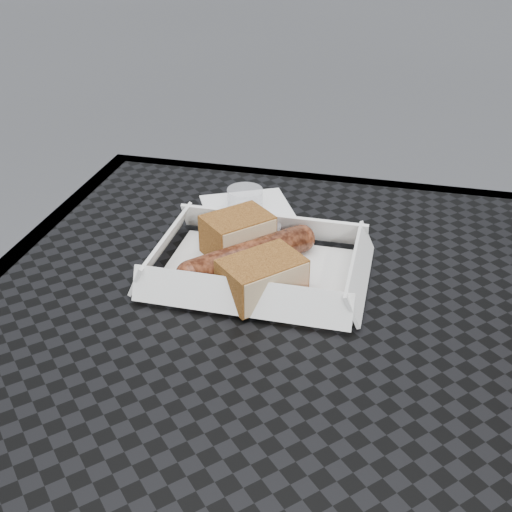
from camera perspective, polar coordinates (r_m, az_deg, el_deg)
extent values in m
cube|color=black|center=(0.67, 5.28, -7.17)|extent=(0.80, 0.80, 0.01)
cube|color=black|center=(1.01, 8.76, 5.89)|extent=(0.80, 0.03, 0.03)
cylinder|color=black|center=(1.25, -9.12, -8.53)|extent=(0.03, 0.03, 0.73)
cube|color=white|center=(0.76, 0.18, -1.44)|extent=(0.22, 0.15, 0.00)
cylinder|color=brown|center=(0.75, -0.68, -0.01)|extent=(0.13, 0.14, 0.03)
sphere|color=brown|center=(0.79, 4.02, 1.56)|extent=(0.03, 0.03, 0.03)
sphere|color=brown|center=(0.72, -5.84, -1.73)|extent=(0.03, 0.03, 0.03)
cube|color=brown|center=(0.78, -1.64, 1.95)|extent=(0.09, 0.10, 0.05)
cube|color=brown|center=(0.70, 0.52, -1.93)|extent=(0.10, 0.10, 0.04)
cylinder|color=#F93E0A|center=(0.71, 4.25, -3.47)|extent=(0.02, 0.02, 0.00)
torus|color=white|center=(0.71, 4.80, -3.78)|extent=(0.02, 0.02, 0.00)
cube|color=#B2D17F|center=(0.71, 5.15, -3.48)|extent=(0.02, 0.02, 0.00)
cube|color=white|center=(0.90, -0.70, 4.10)|extent=(0.16, 0.16, 0.00)
cylinder|color=maroon|center=(0.80, 0.44, 1.75)|extent=(0.05, 0.05, 0.03)
cylinder|color=silver|center=(0.90, -0.99, 5.08)|extent=(0.05, 0.05, 0.03)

